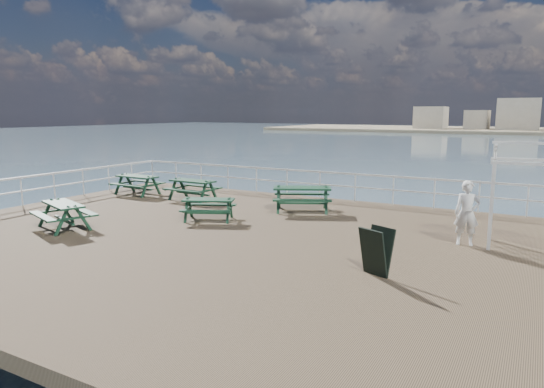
{
  "coord_description": "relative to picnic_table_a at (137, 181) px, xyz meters",
  "views": [
    {
      "loc": [
        7.59,
        -10.82,
        3.42
      ],
      "look_at": [
        1.0,
        1.09,
        1.1
      ],
      "focal_mm": 32.0,
      "sensor_mm": 36.0,
      "label": 1
    }
  ],
  "objects": [
    {
      "name": "picnic_table_b",
      "position": [
        2.87,
        0.06,
        0.0
      ],
      "size": [
        1.88,
        1.54,
        0.89
      ],
      "rotation": [
        0.0,
        0.0,
        -0.04
      ],
      "color": "#153923",
      "rests_on": "ground"
    },
    {
      "name": "picnic_table_d",
      "position": [
        2.47,
        -5.53,
        -0.02
      ],
      "size": [
        2.16,
        1.95,
        0.86
      ],
      "rotation": [
        0.0,
        0.0,
        -0.35
      ],
      "color": "#153923",
      "rests_on": "ground"
    },
    {
      "name": "picnic_table_e",
      "position": [
        5.55,
        -2.54,
        -0.07
      ],
      "size": [
        1.99,
        1.83,
        0.78
      ],
      "rotation": [
        0.0,
        0.0,
        0.43
      ],
      "color": "#153923",
      "rests_on": "ground"
    },
    {
      "name": "person",
      "position": [
        13.13,
        -1.7,
        0.27
      ],
      "size": [
        0.68,
        0.52,
        1.68
      ],
      "primitive_type": "imported",
      "rotation": [
        0.0,
        0.0,
        0.21
      ],
      "color": "silver",
      "rests_on": "ground"
    },
    {
      "name": "railing",
      "position": [
        6.98,
        -1.41,
        0.3
      ],
      "size": [
        17.77,
        13.76,
        1.1
      ],
      "color": "silver",
      "rests_on": "ground"
    },
    {
      "name": "trellis_arbor",
      "position": [
        14.65,
        -1.28,
        0.63
      ],
      "size": [
        2.25,
        1.32,
        2.69
      ],
      "rotation": [
        0.0,
        0.0,
        0.08
      ],
      "color": "silver",
      "rests_on": "ground"
    },
    {
      "name": "picnic_table_c",
      "position": [
        7.53,
        0.2,
        0.04
      ],
      "size": [
        2.45,
        2.28,
        0.96
      ],
      "rotation": [
        0.0,
        0.0,
        0.45
      ],
      "color": "#153923",
      "rests_on": "ground"
    },
    {
      "name": "ground",
      "position": [
        7.05,
        -3.98,
        -0.72
      ],
      "size": [
        18.0,
        14.0,
        0.3
      ],
      "primitive_type": "cube",
      "color": "brown",
      "rests_on": "ground"
    },
    {
      "name": "sandwich_board",
      "position": [
        11.8,
        -5.12,
        -0.06
      ],
      "size": [
        0.76,
        0.68,
        1.04
      ],
      "rotation": [
        0.0,
        0.0,
        -0.41
      ],
      "color": "black",
      "rests_on": "ground"
    },
    {
      "name": "picnic_table_a",
      "position": [
        0.0,
        0.0,
        0.0
      ],
      "size": [
        1.87,
        1.52,
        0.89
      ],
      "rotation": [
        0.0,
        0.0,
        -0.03
      ],
      "color": "#153923",
      "rests_on": "ground"
    }
  ]
}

